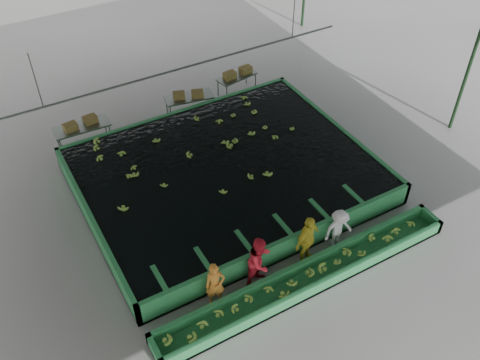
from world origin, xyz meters
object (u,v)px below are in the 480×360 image
worker_a (215,285)px  packing_table_right (237,84)px  packing_table_left (84,136)px  packing_table_mid (190,106)px  worker_d (338,229)px  worker_b (260,261)px  box_stack_left (81,126)px  worker_c (307,240)px  sorting_trough (308,278)px  box_stack_right (238,75)px  box_stack_mid (188,97)px  flotation_tank (226,175)px

worker_a → packing_table_right: (6.07, 9.49, -0.38)m
packing_table_left → packing_table_mid: 4.51m
worker_a → worker_d: (4.38, 0.00, -0.04)m
worker_b → worker_d: bearing=-23.5°
worker_d → box_stack_left: 10.54m
worker_a → packing_table_left: bearing=113.1°
packing_table_left → packing_table_right: bearing=3.6°
packing_table_mid → worker_c: bearing=-92.0°
worker_d → box_stack_left: bearing=126.3°
sorting_trough → worker_a: (-2.70, 0.80, 0.54)m
packing_table_right → worker_d: bearing=-100.1°
sorting_trough → packing_table_mid: 9.76m
worker_b → box_stack_right: 10.58m
packing_table_left → box_stack_mid: 4.48m
worker_c → worker_d: 1.23m
worker_b → worker_d: size_ratio=1.23×
box_stack_mid → packing_table_right: bearing=13.0°
flotation_tank → packing_table_left: size_ratio=4.71×
worker_d → box_stack_mid: size_ratio=1.20×
worker_d → box_stack_mid: (-0.95, 8.88, 0.16)m
sorting_trough → worker_b: bearing=146.7°
flotation_tank → box_stack_mid: (0.73, 4.58, 0.46)m
worker_c → box_stack_left: size_ratio=1.40×
worker_b → worker_c: 1.68m
flotation_tank → box_stack_left: bearing=128.2°
worker_c → worker_d: bearing=-18.0°
worker_b → box_stack_left: bearing=82.1°
flotation_tank → sorting_trough: (0.00, -5.10, -0.20)m
worker_c → worker_d: (1.21, 0.00, -0.17)m
packing_table_left → box_stack_right: (7.16, 0.46, 0.34)m
worker_b → worker_d: (2.90, 0.00, -0.17)m
box_stack_right → packing_table_left: bearing=-176.3°
flotation_tank → worker_b: 4.49m
box_stack_mid → box_stack_right: bearing=13.1°
worker_a → box_stack_left: worker_a is taller
box_stack_left → box_stack_right: box_stack_left is taller
worker_c → sorting_trough: bearing=-138.2°
box_stack_mid → packing_table_mid: bearing=45.1°
worker_d → packing_table_mid: bearing=101.2°
worker_a → worker_b: worker_b is taller
worker_c → packing_table_right: size_ratio=1.01×
sorting_trough → packing_table_mid: size_ratio=4.98×
flotation_tank → box_stack_left: size_ratio=7.61×
worker_b → box_stack_left: (-2.52, 9.05, 0.05)m
flotation_tank → worker_c: 4.35m
box_stack_right → box_stack_mid: bearing=-166.9°
box_stack_left → box_stack_mid: size_ratio=1.05×
packing_table_left → packing_table_mid: packing_table_left is taller
worker_b → packing_table_right: size_ratio=1.02×
sorting_trough → packing_table_mid: bearing=85.4°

